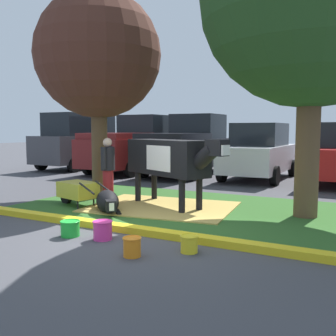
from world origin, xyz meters
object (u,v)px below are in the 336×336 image
bucket_green (70,228)px  bucket_orange (132,246)px  cow_holstein (170,158)px  calf_lying (108,202)px  bucket_pink (103,230)px  suv_dark_grey (80,141)px  shade_tree_left (98,56)px  person_handler (108,168)px  sedan_blue (260,152)px  bucket_yellow (189,243)px  pickup_truck_maroon (135,146)px  pickup_truck_black (189,147)px  wheelbarrow (77,190)px

bucket_green → bucket_orange: (1.51, -0.40, 0.01)m
cow_holstein → calf_lying: bearing=-129.3°
bucket_pink → suv_dark_grey: size_ratio=0.07×
shade_tree_left → bucket_green: bearing=-59.5°
person_handler → sedan_blue: 6.69m
bucket_yellow → calf_lying: bearing=148.5°
suv_dark_grey → pickup_truck_maroon: (2.99, 0.02, -0.16)m
calf_lying → pickup_truck_maroon: pickup_truck_maroon is taller
pickup_truck_maroon → pickup_truck_black: 2.48m
bucket_yellow → person_handler: bearing=142.9°
cow_holstein → bucket_green: cow_holstein is taller
calf_lying → pickup_truck_black: size_ratio=0.22×
person_handler → pickup_truck_maroon: bearing=117.8°
pickup_truck_maroon → cow_holstein: bearing=-51.2°
bucket_yellow → pickup_truck_black: bearing=115.1°
person_handler → wheelbarrow: 0.90m
calf_lying → suv_dark_grey: suv_dark_grey is taller
bucket_pink → pickup_truck_black: bearing=106.6°
pickup_truck_black → pickup_truck_maroon: bearing=-176.2°
calf_lying → bucket_orange: size_ratio=4.19×
calf_lying → wheelbarrow: wheelbarrow is taller
pickup_truck_maroon → bucket_yellow: bearing=-53.0°
calf_lying → person_handler: size_ratio=0.73×
bucket_yellow → pickup_truck_black: size_ratio=0.05×
wheelbarrow → shade_tree_left: bearing=104.4°
person_handler → bucket_pink: (1.84, -2.61, -0.69)m
bucket_green → wheelbarrow: bearing=128.5°
bucket_pink → pickup_truck_maroon: size_ratio=0.06×
bucket_green → suv_dark_grey: size_ratio=0.07×
shade_tree_left → calf_lying: (1.36, -1.48, -3.45)m
shade_tree_left → wheelbarrow: bearing=-75.6°
wheelbarrow → bucket_orange: bearing=-37.9°
bucket_yellow → pickup_truck_maroon: bearing=127.0°
pickup_truck_maroon → pickup_truck_black: (2.47, 0.17, 0.00)m
pickup_truck_maroon → wheelbarrow: bearing=-67.1°
calf_lying → cow_holstein: bearing=50.7°
person_handler → pickup_truck_black: size_ratio=0.30×
shade_tree_left → sedan_blue: size_ratio=1.21×
cow_holstein → sedan_blue: 6.16m
pickup_truck_black → bucket_yellow: bearing=-64.9°
cow_holstein → pickup_truck_maroon: size_ratio=0.55×
sedan_blue → calf_lying: bearing=-100.5°
cow_holstein → pickup_truck_black: bearing=111.3°
wheelbarrow → bucket_yellow: bearing=-26.6°
cow_holstein → bucket_green: 3.14m
suv_dark_grey → pickup_truck_maroon: bearing=0.4°
wheelbarrow → bucket_yellow: (3.77, -1.89, -0.25)m
bucket_yellow → sedan_blue: (-1.39, 8.94, 0.85)m
wheelbarrow → sedan_blue: size_ratio=0.37×
calf_lying → wheelbarrow: (-1.03, 0.21, 0.15)m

